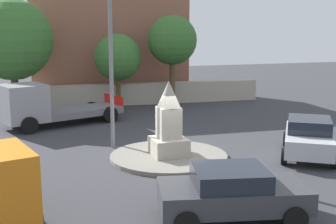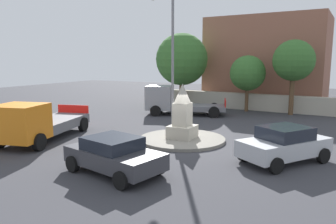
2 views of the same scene
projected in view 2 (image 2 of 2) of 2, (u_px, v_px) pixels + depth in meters
ground_plane at (182, 141)px, 17.33m from camera, size 80.00×80.00×0.00m
traffic_island at (182, 139)px, 17.31m from camera, size 4.57×4.57×0.16m
monument at (182, 115)px, 17.11m from camera, size 1.33×1.33×2.89m
streetlamp at (173, 46)px, 19.33m from camera, size 2.95×0.28×8.62m
car_dark_grey_waiting at (114, 154)px, 12.19m from camera, size 4.22×2.72×1.40m
car_silver_parked_right at (284, 144)px, 13.53m from camera, size 3.65×4.22×1.53m
truck_grey_passing at (172, 101)px, 25.59m from camera, size 6.51×3.96×2.27m
truck_orange_parked_left at (36, 123)px, 16.84m from camera, size 3.69×6.48×2.16m
stone_boundary_wall at (251, 102)px, 28.07m from camera, size 19.62×1.81×1.41m
corner_building at (267, 61)px, 31.86m from camera, size 11.22×7.76×8.32m
tree_near_wall at (182, 59)px, 29.81m from camera, size 4.78×4.78×6.74m
tree_mid_cluster at (294, 61)px, 24.94m from camera, size 3.18×3.18×5.85m
tree_far_corner at (248, 73)px, 26.88m from camera, size 2.94×2.94×4.68m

